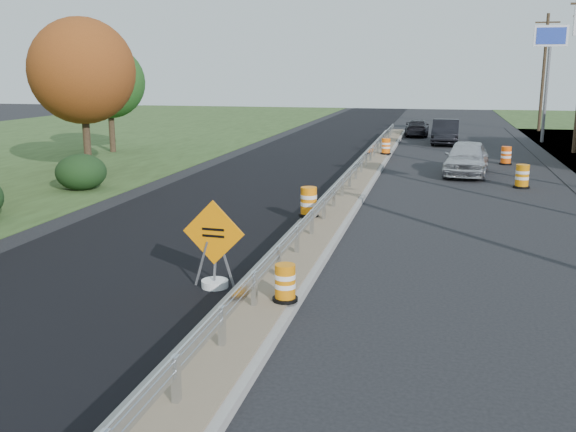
% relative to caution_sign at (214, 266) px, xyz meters
% --- Properties ---
extents(ground, '(140.00, 140.00, 0.00)m').
position_rel_caution_sign_xyz_m(ground, '(1.37, 4.55, -0.52)').
color(ground, black).
rests_on(ground, ground).
extents(milled_overlay, '(7.20, 120.00, 0.01)m').
position_rel_caution_sign_xyz_m(milled_overlay, '(-3.03, 14.55, -0.51)').
color(milled_overlay, black).
rests_on(milled_overlay, ground).
extents(median, '(1.60, 55.00, 0.23)m').
position_rel_caution_sign_xyz_m(median, '(1.37, 12.55, -0.41)').
color(median, gray).
rests_on(median, ground).
extents(guardrail, '(0.10, 46.15, 0.72)m').
position_rel_caution_sign_xyz_m(guardrail, '(1.37, 13.55, 0.21)').
color(guardrail, silver).
rests_on(guardrail, median).
extents(pylon_sign_north, '(2.20, 0.30, 7.90)m').
position_rel_caution_sign_xyz_m(pylon_sign_north, '(11.87, 34.55, 5.96)').
color(pylon_sign_north, slate).
rests_on(pylon_sign_north, ground).
extents(utility_pole_north, '(1.90, 0.26, 9.40)m').
position_rel_caution_sign_xyz_m(utility_pole_north, '(12.87, 43.55, 4.41)').
color(utility_pole_north, '#473523').
rests_on(utility_pole_north, ground).
extents(hedge_north, '(2.09, 2.09, 1.52)m').
position_rel_caution_sign_xyz_m(hedge_north, '(-9.63, 10.55, 0.24)').
color(hedge_north, black).
rests_on(hedge_north, ground).
extents(tree_near_red, '(4.95, 4.95, 7.35)m').
position_rel_caution_sign_xyz_m(tree_near_red, '(-11.63, 14.55, 4.34)').
color(tree_near_red, '#473523').
rests_on(tree_near_red, ground).
extents(tree_near_back, '(4.29, 4.29, 6.37)m').
position_rel_caution_sign_xyz_m(tree_near_back, '(-14.63, 22.55, 3.69)').
color(tree_near_back, '#473523').
rests_on(tree_near_back, ground).
extents(caution_sign, '(1.48, 0.62, 2.05)m').
position_rel_caution_sign_xyz_m(caution_sign, '(0.00, 0.00, 0.00)').
color(caution_sign, white).
rests_on(caution_sign, ground).
extents(barrel_median_near, '(0.53, 0.53, 0.78)m').
position_rel_caution_sign_xyz_m(barrel_median_near, '(1.92, -1.07, 0.08)').
color(barrel_median_near, black).
rests_on(barrel_median_near, median).
extents(barrel_median_mid, '(0.65, 0.65, 0.96)m').
position_rel_caution_sign_xyz_m(barrel_median_mid, '(0.82, 6.81, 0.17)').
color(barrel_median_mid, black).
rests_on(barrel_median_mid, median).
extents(barrel_median_far, '(0.61, 0.61, 0.89)m').
position_rel_caution_sign_xyz_m(barrel_median_far, '(1.92, 23.63, 0.14)').
color(barrel_median_far, black).
rests_on(barrel_median_far, median).
extents(barrel_shoulder_near, '(0.68, 0.68, 1.00)m').
position_rel_caution_sign_xyz_m(barrel_shoulder_near, '(8.37, 15.24, -0.04)').
color(barrel_shoulder_near, black).
rests_on(barrel_shoulder_near, ground).
extents(barrel_shoulder_mid, '(0.66, 0.66, 0.96)m').
position_rel_caution_sign_xyz_m(barrel_shoulder_mid, '(8.37, 22.49, -0.06)').
color(barrel_shoulder_mid, black).
rests_on(barrel_shoulder_mid, ground).
extents(car_silver, '(2.42, 4.99, 1.64)m').
position_rel_caution_sign_xyz_m(car_silver, '(6.19, 18.38, 0.30)').
color(car_silver, silver).
rests_on(car_silver, ground).
extents(car_dark_mid, '(1.87, 5.03, 1.64)m').
position_rel_caution_sign_xyz_m(car_dark_mid, '(5.26, 32.07, 0.30)').
color(car_dark_mid, black).
rests_on(car_dark_mid, ground).
extents(car_dark_far, '(1.79, 4.32, 1.25)m').
position_rel_caution_sign_xyz_m(car_dark_far, '(3.17, 37.15, 0.10)').
color(car_dark_far, black).
rests_on(car_dark_far, ground).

